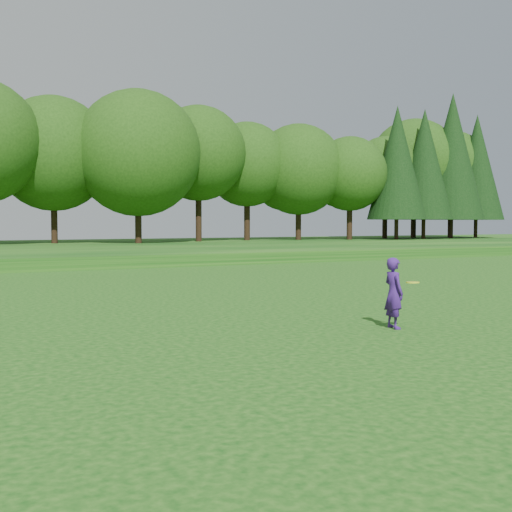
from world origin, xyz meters
name	(u,v)px	position (x,y,z in m)	size (l,w,h in m)	color
ground	(244,346)	(0.00, 0.00, 0.00)	(140.00, 140.00, 0.00)	#0C410E
berm	(3,251)	(0.00, 34.00, 0.30)	(130.00, 30.00, 0.60)	#0C410E
walking_path	(41,270)	(0.00, 20.00, 0.02)	(130.00, 1.60, 0.04)	gray
woman	(394,293)	(3.50, 0.25, 0.72)	(0.44, 0.84, 1.43)	#411B7A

